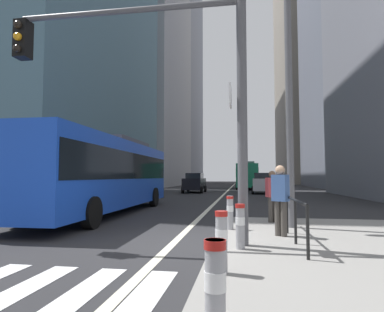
% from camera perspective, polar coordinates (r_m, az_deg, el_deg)
% --- Properties ---
extents(ground_plane, '(160.00, 160.00, 0.00)m').
position_cam_1_polar(ground_plane, '(27.92, 5.54, -6.94)').
color(ground_plane, '#28282B').
extents(crosswalk_stripes, '(6.75, 3.20, 0.01)m').
position_cam_1_polar(crosswalk_stripes, '(4.93, -26.58, -22.38)').
color(crosswalk_stripes, silver).
rests_on(crosswalk_stripes, ground).
extents(lane_centre_line, '(0.20, 80.00, 0.01)m').
position_cam_1_polar(lane_centre_line, '(37.89, 6.45, -6.05)').
color(lane_centre_line, beige).
rests_on(lane_centre_line, ground).
extents(office_tower_left_mid, '(13.56, 24.05, 39.48)m').
position_cam_1_polar(office_tower_left_mid, '(61.19, -8.50, 13.63)').
color(office_tower_left_mid, '#9E9EA3').
rests_on(office_tower_left_mid, ground).
extents(office_tower_left_far, '(12.33, 23.57, 54.83)m').
position_cam_1_polar(office_tower_left_far, '(88.09, -3.11, 13.40)').
color(office_tower_left_far, slate).
rests_on(office_tower_left_far, ground).
extents(office_tower_right_mid, '(10.10, 19.76, 47.93)m').
position_cam_1_polar(office_tower_right_mid, '(56.73, 25.42, 19.93)').
color(office_tower_right_mid, slate).
rests_on(office_tower_right_mid, ground).
extents(office_tower_right_far, '(13.38, 21.40, 49.57)m').
position_cam_1_polar(office_tower_right_far, '(80.85, 20.02, 13.24)').
color(office_tower_right_far, gray).
rests_on(office_tower_right_far, ground).
extents(city_bus_blue_oncoming, '(2.84, 11.77, 3.40)m').
position_cam_1_polar(city_bus_blue_oncoming, '(14.42, -15.15, -2.64)').
color(city_bus_blue_oncoming, blue).
rests_on(city_bus_blue_oncoming, ground).
extents(sedan_white_oncoming, '(2.17, 4.36, 1.94)m').
position_cam_1_polar(sedan_white_oncoming, '(16.84, -25.69, -5.42)').
color(sedan_white_oncoming, silver).
rests_on(sedan_white_oncoming, ground).
extents(city_bus_red_receding, '(2.77, 11.78, 3.40)m').
position_cam_1_polar(city_bus_red_receding, '(42.43, 9.72, -3.28)').
color(city_bus_red_receding, '#198456').
rests_on(city_bus_red_receding, ground).
extents(car_oncoming_mid, '(2.06, 4.50, 1.94)m').
position_cam_1_polar(car_oncoming_mid, '(32.34, 0.46, -4.74)').
color(car_oncoming_mid, black).
rests_on(car_oncoming_mid, ground).
extents(car_receding_near, '(2.12, 4.13, 1.94)m').
position_cam_1_polar(car_receding_near, '(58.96, 10.23, -4.19)').
color(car_receding_near, '#232838').
rests_on(car_receding_near, ground).
extents(car_receding_far, '(2.16, 4.27, 1.94)m').
position_cam_1_polar(car_receding_far, '(31.13, 12.40, -4.71)').
color(car_receding_far, silver).
rests_on(car_receding_far, ground).
extents(traffic_signal_gantry, '(5.67, 0.65, 6.00)m').
position_cam_1_polar(traffic_signal_gantry, '(7.69, -5.74, 15.10)').
color(traffic_signal_gantry, '#515156').
rests_on(traffic_signal_gantry, median_island).
extents(street_lamp_post, '(5.50, 0.32, 8.00)m').
position_cam_1_polar(street_lamp_post, '(10.45, 16.73, 17.05)').
color(street_lamp_post, '#56565B').
rests_on(street_lamp_post, median_island).
extents(bollard_front, '(0.20, 0.20, 0.92)m').
position_cam_1_polar(bollard_front, '(2.99, 4.14, -22.34)').
color(bollard_front, '#99999E').
rests_on(bollard_front, median_island).
extents(bollard_left, '(0.20, 0.20, 0.94)m').
position_cam_1_polar(bollard_left, '(5.07, 5.25, -14.41)').
color(bollard_left, '#99999E').
rests_on(bollard_left, median_island).
extents(bollard_right, '(0.20, 0.20, 0.91)m').
position_cam_1_polar(bollard_right, '(6.75, 8.56, -11.82)').
color(bollard_right, '#99999E').
rests_on(bollard_right, median_island).
extents(bollard_back, '(0.20, 0.20, 0.92)m').
position_cam_1_polar(bollard_back, '(9.12, 6.77, -9.63)').
color(bollard_back, '#99999E').
rests_on(bollard_back, median_island).
extents(pedestrian_railing, '(0.06, 4.07, 0.98)m').
position_cam_1_polar(pedestrian_railing, '(8.13, 17.13, -8.77)').
color(pedestrian_railing, black).
rests_on(pedestrian_railing, median_island).
extents(pedestrian_walking, '(0.45, 0.41, 1.75)m').
position_cam_1_polar(pedestrian_walking, '(8.32, 15.43, -6.92)').
color(pedestrian_walking, '#423D38').
rests_on(pedestrian_walking, median_island).
extents(pedestrian_far, '(0.45, 0.38, 1.65)m').
position_cam_1_polar(pedestrian_far, '(10.72, 14.09, -6.52)').
color(pedestrian_far, '#423D38').
rests_on(pedestrian_far, median_island).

